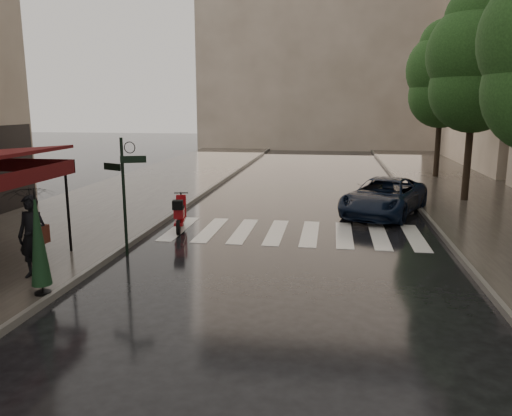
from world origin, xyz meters
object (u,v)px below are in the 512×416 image
(pedestrian_with_umbrella, at_px, (29,203))
(scooter, at_px, (180,214))
(parked_car, at_px, (384,197))
(parasol_back, at_px, (38,239))

(pedestrian_with_umbrella, relative_size, scooter, 1.52)
(pedestrian_with_umbrella, bearing_deg, parked_car, 49.37)
(pedestrian_with_umbrella, height_order, parasol_back, pedestrian_with_umbrella)
(scooter, xyz_separation_m, parked_car, (6.61, 3.40, 0.14))
(pedestrian_with_umbrella, height_order, scooter, pedestrian_with_umbrella)
(pedestrian_with_umbrella, distance_m, scooter, 5.53)
(scooter, relative_size, parked_car, 0.35)
(scooter, relative_size, parasol_back, 0.79)
(parasol_back, bearing_deg, scooter, 79.98)
(parked_car, xyz_separation_m, parasol_back, (-7.67, -9.38, 0.61))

